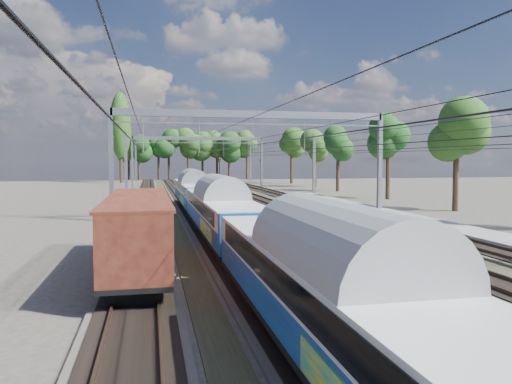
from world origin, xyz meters
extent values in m
plane|color=#47423A|center=(0.00, 0.00, 0.00)|extent=(220.00, 220.00, 0.00)
cube|color=#47423A|center=(-9.00, 45.00, 0.07)|extent=(3.00, 130.00, 0.15)
cube|color=black|center=(-9.00, 45.00, 0.17)|extent=(2.50, 130.00, 0.06)
cube|color=#473326|center=(-9.72, 45.00, 0.27)|extent=(0.08, 130.00, 0.14)
cube|color=#473326|center=(-8.28, 45.00, 0.27)|extent=(0.08, 130.00, 0.14)
cube|color=#47423A|center=(-4.50, 45.00, 0.07)|extent=(3.00, 130.00, 0.15)
cube|color=black|center=(-4.50, 45.00, 0.17)|extent=(2.50, 130.00, 0.06)
cube|color=#473326|center=(-5.22, 45.00, 0.27)|extent=(0.08, 130.00, 0.14)
cube|color=#473326|center=(-3.78, 45.00, 0.27)|extent=(0.08, 130.00, 0.14)
cube|color=#47423A|center=(0.00, 45.00, 0.07)|extent=(3.00, 130.00, 0.15)
cube|color=black|center=(0.00, 45.00, 0.17)|extent=(2.50, 130.00, 0.06)
cube|color=#473326|center=(-0.72, 45.00, 0.27)|extent=(0.08, 130.00, 0.14)
cube|color=#473326|center=(0.72, 45.00, 0.27)|extent=(0.08, 130.00, 0.14)
cube|color=#47423A|center=(4.50, 45.00, 0.07)|extent=(3.00, 130.00, 0.15)
cube|color=black|center=(4.50, 45.00, 0.17)|extent=(2.50, 130.00, 0.06)
cube|color=#473326|center=(3.78, 45.00, 0.27)|extent=(0.08, 130.00, 0.14)
cube|color=#473326|center=(5.22, 45.00, 0.27)|extent=(0.08, 130.00, 0.14)
cube|color=#47423A|center=(9.00, 45.00, 0.07)|extent=(3.00, 130.00, 0.15)
cube|color=black|center=(9.00, 45.00, 0.17)|extent=(2.50, 130.00, 0.06)
cube|color=#473326|center=(8.28, 45.00, 0.27)|extent=(0.08, 130.00, 0.14)
cube|color=#473326|center=(9.72, 45.00, 0.27)|extent=(0.08, 130.00, 0.14)
cube|color=#2D281D|center=(-6.75, 45.00, 0.03)|extent=(1.10, 130.00, 0.05)
cube|color=#2D281D|center=(-2.25, 45.00, 0.03)|extent=(1.10, 130.00, 0.05)
cube|color=#2D281D|center=(2.25, 45.00, 0.03)|extent=(1.10, 130.00, 0.05)
cube|color=#2D281D|center=(6.75, 45.00, 0.03)|extent=(1.10, 130.00, 0.05)
cube|color=gray|center=(12.00, 20.00, 0.15)|extent=(3.00, 70.00, 0.30)
cube|color=gray|center=(-11.50, 30.00, 4.50)|extent=(0.35, 0.35, 9.00)
cube|color=gray|center=(11.50, 30.00, 4.50)|extent=(0.35, 0.35, 9.00)
cube|color=gray|center=(0.00, 30.00, 8.70)|extent=(23.00, 0.35, 0.60)
cube|color=gray|center=(-11.50, 78.00, 4.50)|extent=(0.35, 0.35, 9.00)
cube|color=gray|center=(11.50, 78.00, 4.50)|extent=(0.35, 0.35, 9.00)
cube|color=gray|center=(0.00, 78.00, 8.70)|extent=(23.00, 0.35, 0.60)
cube|color=gray|center=(-11.50, 55.00, 4.25)|extent=(0.35, 0.35, 8.50)
cube|color=gray|center=(-11.50, 100.00, 4.25)|extent=(0.35, 0.35, 8.50)
cube|color=gray|center=(13.80, 55.00, 4.25)|extent=(0.35, 0.35, 8.50)
cube|color=gray|center=(13.80, 100.00, 4.25)|extent=(0.35, 0.35, 8.50)
cylinder|color=black|center=(-9.00, 45.00, 5.50)|extent=(0.03, 130.00, 0.03)
cylinder|color=black|center=(-9.00, 45.00, 6.60)|extent=(0.03, 130.00, 0.03)
cylinder|color=black|center=(-4.50, 45.00, 5.50)|extent=(0.03, 130.00, 0.03)
cylinder|color=black|center=(-4.50, 45.00, 6.60)|extent=(0.03, 130.00, 0.03)
cylinder|color=black|center=(0.00, 45.00, 5.50)|extent=(0.03, 130.00, 0.03)
cylinder|color=black|center=(0.00, 45.00, 6.60)|extent=(0.03, 130.00, 0.03)
cylinder|color=black|center=(4.50, 45.00, 5.50)|extent=(0.03, 130.00, 0.03)
cylinder|color=black|center=(4.50, 45.00, 6.60)|extent=(0.03, 130.00, 0.03)
cylinder|color=black|center=(9.00, 45.00, 5.50)|extent=(0.03, 130.00, 0.03)
cylinder|color=black|center=(9.00, 45.00, 6.60)|extent=(0.03, 130.00, 0.03)
cylinder|color=black|center=(-13.56, 113.43, 2.77)|extent=(0.56, 0.56, 5.54)
sphere|color=#163D17|center=(-13.56, 113.43, 7.20)|extent=(4.47, 4.47, 4.47)
cylinder|color=black|center=(-10.07, 110.10, 3.21)|extent=(0.56, 0.56, 6.42)
sphere|color=#163D17|center=(-10.07, 110.10, 8.34)|extent=(4.01, 4.01, 4.01)
cylinder|color=black|center=(-7.27, 111.26, 3.25)|extent=(0.56, 0.56, 6.49)
sphere|color=#163D17|center=(-7.27, 111.26, 8.44)|extent=(5.06, 5.06, 5.06)
cylinder|color=black|center=(-3.83, 113.54, 2.80)|extent=(0.56, 0.56, 5.60)
sphere|color=#163D17|center=(-3.83, 113.54, 7.27)|extent=(4.01, 4.01, 4.01)
cylinder|color=black|center=(-0.02, 111.70, 2.86)|extent=(0.56, 0.56, 5.71)
sphere|color=#163D17|center=(-0.02, 111.70, 7.42)|extent=(5.33, 5.33, 5.33)
cylinder|color=black|center=(4.65, 113.83, 3.37)|extent=(0.56, 0.56, 6.73)
sphere|color=#163D17|center=(4.65, 113.83, 8.75)|extent=(4.69, 4.69, 4.69)
cylinder|color=black|center=(7.06, 112.70, 2.93)|extent=(0.56, 0.56, 5.86)
sphere|color=#163D17|center=(7.06, 112.70, 7.62)|extent=(4.86, 4.86, 4.86)
cylinder|color=black|center=(11.52, 112.30, 3.21)|extent=(0.56, 0.56, 6.43)
sphere|color=#163D17|center=(11.52, 112.30, 8.36)|extent=(3.98, 3.98, 3.98)
cylinder|color=black|center=(14.11, 112.16, 3.03)|extent=(0.56, 0.56, 6.06)
sphere|color=#163D17|center=(14.11, 112.16, 7.88)|extent=(3.90, 3.90, 3.90)
cylinder|color=black|center=(19.84, 33.35, 2.51)|extent=(0.56, 0.56, 5.02)
sphere|color=#163D17|center=(19.84, 33.35, 6.52)|extent=(4.44, 4.44, 4.44)
cylinder|color=black|center=(20.73, 47.15, 2.76)|extent=(0.56, 0.56, 5.51)
sphere|color=#163D17|center=(20.73, 47.15, 7.17)|extent=(3.36, 3.36, 3.36)
cylinder|color=black|center=(21.31, 58.49, 2.63)|extent=(0.56, 0.56, 5.26)
sphere|color=#163D17|center=(21.31, 58.49, 6.84)|extent=(3.53, 3.53, 3.53)
cylinder|color=black|center=(21.22, 72.08, 2.65)|extent=(0.56, 0.56, 5.31)
sphere|color=#163D17|center=(21.22, 72.08, 6.90)|extent=(4.43, 4.43, 4.43)
cylinder|color=black|center=(20.08, 88.32, 3.22)|extent=(0.56, 0.56, 6.44)
sphere|color=#163D17|center=(20.08, 88.32, 8.38)|extent=(4.94, 4.94, 4.94)
cylinder|color=black|center=(-14.50, 98.00, 8.00)|extent=(0.70, 0.70, 16.00)
ellipsoid|color=#25521B|center=(-14.50, 98.00, 12.00)|extent=(4.40, 4.40, 14.08)
cube|color=black|center=(-4.50, 5.33, 0.50)|extent=(1.83, 2.74, 0.73)
cube|color=navy|center=(-4.50, -1.06, 1.87)|extent=(2.56, 18.26, 1.74)
cube|color=silver|center=(-4.50, -1.06, 2.33)|extent=(2.63, 17.53, 0.87)
cube|color=black|center=(-3.18, -1.06, 2.33)|extent=(0.04, 15.52, 0.64)
cylinder|color=#95989B|center=(-4.50, -1.06, 2.74)|extent=(2.59, 18.26, 2.59)
cube|color=black|center=(-4.50, 11.41, 0.50)|extent=(1.83, 2.74, 0.73)
cube|color=black|center=(-4.50, 24.20, 0.50)|extent=(1.83, 2.74, 0.73)
cube|color=navy|center=(-4.50, 17.80, 1.87)|extent=(2.56, 18.26, 1.74)
cube|color=silver|center=(-4.50, 17.80, 2.33)|extent=(2.63, 17.53, 0.87)
cube|color=black|center=(-3.18, 17.80, 2.33)|extent=(0.04, 15.52, 0.64)
cube|color=yellow|center=(-4.50, 13.79, 1.42)|extent=(2.65, 5.11, 0.64)
cylinder|color=#95989B|center=(-4.50, 17.80, 2.74)|extent=(2.59, 18.26, 2.59)
cube|color=black|center=(-4.50, 30.28, 0.50)|extent=(1.83, 2.74, 0.73)
cube|color=black|center=(-4.50, 43.06, 0.50)|extent=(1.83, 2.74, 0.73)
cube|color=navy|center=(-4.50, 36.67, 1.87)|extent=(2.56, 18.26, 1.74)
cube|color=silver|center=(-4.50, 36.67, 2.33)|extent=(2.63, 17.53, 0.87)
cube|color=black|center=(-3.18, 36.67, 2.33)|extent=(0.04, 15.52, 0.64)
cube|color=yellow|center=(-4.50, 32.65, 1.42)|extent=(2.65, 5.11, 0.64)
cylinder|color=#95989B|center=(-4.50, 36.67, 2.74)|extent=(2.59, 18.26, 2.59)
cube|color=black|center=(-9.00, 6.42, 0.45)|extent=(1.78, 2.32, 0.62)
cube|color=black|center=(-9.00, 15.16, 0.45)|extent=(1.78, 2.32, 0.62)
cube|color=black|center=(-9.00, 10.79, 0.85)|extent=(2.41, 12.48, 0.18)
cube|color=#481813|center=(-9.00, 10.79, 2.10)|extent=(2.41, 12.48, 2.32)
cube|color=#481813|center=(-9.00, 10.79, 3.30)|extent=(2.59, 12.48, 0.11)
imported|color=black|center=(0.31, 65.79, 0.87)|extent=(0.45, 0.66, 1.74)
cylinder|color=black|center=(1.16, 59.34, 2.28)|extent=(0.13, 0.13, 4.55)
cube|color=black|center=(1.16, 59.34, 4.87)|extent=(0.32, 0.20, 0.64)
sphere|color=red|center=(1.16, 59.22, 5.06)|extent=(0.15, 0.15, 0.15)
sphere|color=#0C9919|center=(1.16, 59.22, 4.74)|extent=(0.15, 0.15, 0.15)
cylinder|color=black|center=(11.92, 80.66, 2.21)|extent=(0.12, 0.12, 4.42)
cube|color=black|center=(11.92, 80.66, 4.73)|extent=(0.36, 0.30, 0.62)
sphere|color=red|center=(11.92, 80.54, 4.91)|extent=(0.14, 0.14, 0.14)
sphere|color=#0C9919|center=(11.92, 80.54, 4.60)|extent=(0.14, 0.14, 0.14)
camera|label=1|loc=(-8.48, -11.09, 4.94)|focal=35.00mm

